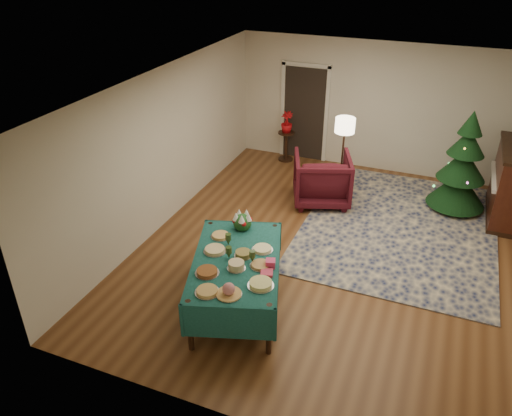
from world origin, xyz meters
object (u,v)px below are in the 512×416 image
at_px(side_table, 286,147).
at_px(potted_plant, 287,127).
at_px(buffet_table, 236,268).
at_px(gift_box, 270,263).
at_px(armchair, 322,177).
at_px(christmas_tree, 462,167).
at_px(floor_lamp, 345,130).

bearing_deg(side_table, potted_plant, 180.00).
relative_size(buffet_table, gift_box, 18.15).
xyz_separation_m(buffet_table, armchair, (0.27, 3.35, -0.09)).
bearing_deg(side_table, armchair, -52.17).
height_order(buffet_table, side_table, buffet_table).
xyz_separation_m(buffet_table, christmas_tree, (2.67, 4.04, 0.24)).
bearing_deg(buffet_table, potted_plant, 101.31).
bearing_deg(floor_lamp, armchair, -114.73).
bearing_deg(christmas_tree, floor_lamp, -175.63).
relative_size(buffet_table, side_table, 3.37).
bearing_deg(floor_lamp, potted_plant, 143.73).
xyz_separation_m(floor_lamp, side_table, (-1.51, 1.11, -0.98)).
relative_size(gift_box, side_table, 0.19).
xyz_separation_m(armchair, floor_lamp, (0.24, 0.52, 0.78)).
xyz_separation_m(side_table, christmas_tree, (3.66, -0.94, 0.53)).
distance_m(buffet_table, gift_box, 0.52).
bearing_deg(gift_box, floor_lamp, 89.56).
relative_size(armchair, floor_lamp, 0.69).
height_order(side_table, christmas_tree, christmas_tree).
height_order(buffet_table, armchair, armchair).
height_order(armchair, floor_lamp, floor_lamp).
xyz_separation_m(armchair, potted_plant, (-1.27, 1.63, 0.26)).
bearing_deg(buffet_table, armchair, 85.41).
height_order(gift_box, potted_plant, potted_plant).
height_order(gift_box, armchair, armchair).
distance_m(floor_lamp, potted_plant, 1.94).
relative_size(floor_lamp, side_table, 2.32).
bearing_deg(side_table, buffet_table, -78.69).
distance_m(armchair, floor_lamp, 0.97).
relative_size(potted_plant, christmas_tree, 0.24).
distance_m(buffet_table, armchair, 3.36).
distance_m(gift_box, armchair, 3.36).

